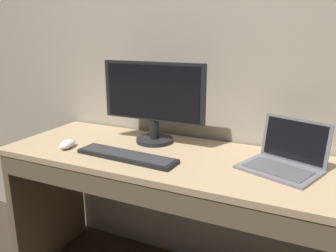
% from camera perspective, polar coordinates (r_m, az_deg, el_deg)
% --- Properties ---
extents(desk, '(1.84, 0.61, 0.79)m').
position_cam_1_polar(desk, '(1.66, 2.84, -12.31)').
color(desk, tan).
rests_on(desk, ground).
extents(laptop_space_gray, '(0.38, 0.35, 0.20)m').
position_cam_1_polar(laptop_space_gray, '(1.52, 19.08, -5.49)').
color(laptop_space_gray, slate).
rests_on(laptop_space_gray, desk).
extents(external_monitor, '(0.56, 0.20, 0.43)m').
position_cam_1_polar(external_monitor, '(1.74, -2.52, 4.43)').
color(external_monitor, black).
rests_on(external_monitor, desk).
extents(wired_keyboard, '(0.51, 0.15, 0.02)m').
position_cam_1_polar(wired_keyboard, '(1.58, -7.05, -5.07)').
color(wired_keyboard, black).
rests_on(wired_keyboard, desk).
extents(computer_mouse, '(0.09, 0.13, 0.04)m').
position_cam_1_polar(computer_mouse, '(1.78, -16.73, -2.95)').
color(computer_mouse, white).
rests_on(computer_mouse, desk).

